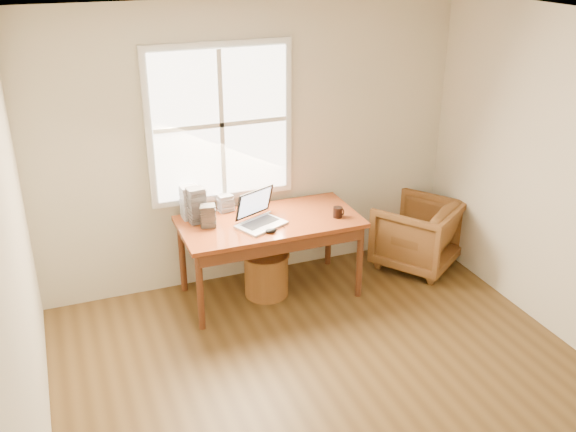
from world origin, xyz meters
name	(u,v)px	position (x,y,z in m)	size (l,w,h in m)	color
room_shell	(352,238)	(-0.02, 0.16, 1.32)	(4.04, 4.54, 2.64)	brown
desk	(270,222)	(0.00, 1.80, 0.73)	(1.60, 0.80, 0.04)	brown
armchair	(417,234)	(1.55, 1.80, 0.34)	(0.72, 0.74, 0.68)	brown
wicker_stool	(266,275)	(-0.04, 1.80, 0.20)	(0.40, 0.40, 0.40)	brown
laptop	(261,209)	(-0.11, 1.70, 0.91)	(0.43, 0.45, 0.32)	#B9BBC1
mouse	(271,231)	(-0.08, 1.55, 0.77)	(0.10, 0.06, 0.03)	black
coffee_mug	(338,212)	(0.59, 1.63, 0.80)	(0.08, 0.08, 0.09)	black
cd_stack_a	(190,202)	(-0.64, 2.10, 0.90)	(0.15, 0.14, 0.30)	silver
cd_stack_b	(208,216)	(-0.54, 1.86, 0.85)	(0.13, 0.11, 0.20)	#232227
cd_stack_c	(196,205)	(-0.61, 1.99, 0.91)	(0.14, 0.13, 0.32)	gray
cd_stack_d	(225,203)	(-0.31, 2.13, 0.83)	(0.13, 0.11, 0.16)	silver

